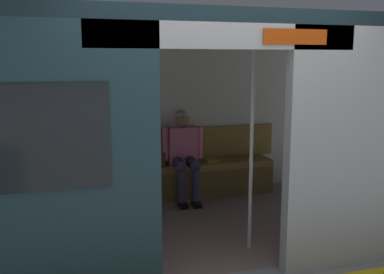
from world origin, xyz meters
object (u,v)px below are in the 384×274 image
at_px(person_seated, 184,149).
at_px(grab_pole_far, 251,144).
at_px(train_car, 175,93).
at_px(book, 211,160).
at_px(grab_pole_door, 152,151).
at_px(bench_seat, 161,173).
at_px(handbag, 155,159).

distance_m(person_seated, grab_pole_far, 1.79).
xyz_separation_m(train_car, book, (-0.81, -1.13, -1.03)).
relative_size(book, grab_pole_door, 0.10).
xyz_separation_m(book, grab_pole_door, (1.22, 1.86, 0.57)).
distance_m(train_car, person_seated, 1.37).
height_order(train_car, book, train_car).
xyz_separation_m(bench_seat, handbag, (0.07, -0.04, 0.20)).
height_order(person_seated, handbag, person_seated).
bearing_deg(grab_pole_door, handbag, -102.74).
bearing_deg(train_car, grab_pole_door, 60.99).
bearing_deg(handbag, train_car, 89.49).
relative_size(train_car, handbag, 24.62).
height_order(bench_seat, person_seated, person_seated).
height_order(bench_seat, grab_pole_door, grab_pole_door).
height_order(person_seated, grab_pole_far, grab_pole_far).
bearing_deg(person_seated, bench_seat, -9.68).
bearing_deg(bench_seat, grab_pole_far, 105.25).
bearing_deg(handbag, person_seated, 166.54).
height_order(grab_pole_door, grab_pole_far, same).
distance_m(bench_seat, person_seated, 0.45).
height_order(train_car, grab_pole_door, train_car).
distance_m(train_car, bench_seat, 1.58).
distance_m(book, grab_pole_door, 2.30).
height_order(bench_seat, handbag, handbag).
relative_size(bench_seat, grab_pole_far, 1.50).
relative_size(grab_pole_door, grab_pole_far, 1.00).
distance_m(grab_pole_door, grab_pole_far, 0.98).
bearing_deg(handbag, bench_seat, 152.03).
xyz_separation_m(bench_seat, book, (-0.73, -0.05, 0.13)).
distance_m(person_seated, grab_pole_door, 1.96).
xyz_separation_m(person_seated, grab_pole_door, (0.79, 1.76, 0.37)).
bearing_deg(grab_pole_door, train_car, -119.01).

